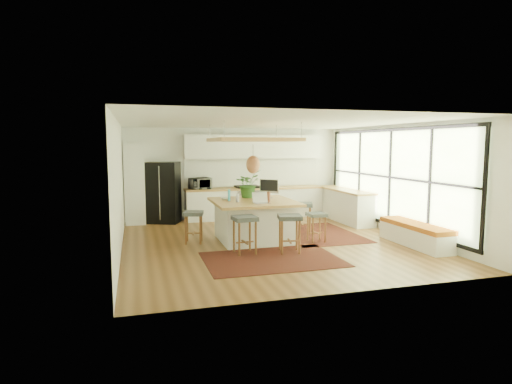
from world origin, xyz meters
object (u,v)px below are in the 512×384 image
object	(u,v)px
laptop	(262,198)
stool_right_front	(316,227)
stool_right_back	(303,219)
stool_left_side	(194,227)
island_plant	(248,187)
fridge	(163,190)
monitor	(269,187)
microwave	(200,182)
island	(254,220)
stool_near_right	(290,236)
stool_near_left	(245,237)

from	to	relation	value
laptop	stool_right_front	bearing A→B (deg)	-4.49
stool_right_back	stool_left_side	bearing A→B (deg)	-174.66
stool_right_front	island_plant	size ratio (longest dim) A/B	1.00
fridge	monitor	distance (m)	3.44
stool_left_side	microwave	bearing A→B (deg)	78.37
stool_right_front	stool_left_side	size ratio (longest dim) A/B	0.94
island	monitor	distance (m)	0.95
stool_near_right	stool_right_front	distance (m)	1.19
island	stool_near_right	bearing A→B (deg)	-72.81
stool_right_front	island_plant	distance (m)	1.93
stool_left_side	laptop	bearing A→B (deg)	-24.48
microwave	island_plant	xyz separation A→B (m)	(0.81, -2.34, 0.07)
stool_near_left	stool_left_side	distance (m)	1.52
stool_left_side	monitor	xyz separation A→B (m)	(1.86, 0.25, 0.83)
fridge	stool_near_right	bearing A→B (deg)	-41.01
stool_near_right	stool_right_back	size ratio (longest dim) A/B	1.01
stool_right_back	microwave	bearing A→B (deg)	130.59
stool_left_side	laptop	world-z (taller)	laptop
stool_near_right	laptop	size ratio (longest dim) A/B	2.12
fridge	stool_left_side	xyz separation A→B (m)	(0.48, -2.75, -0.57)
stool_left_side	laptop	xyz separation A→B (m)	(1.41, -0.64, 0.70)
stool_near_right	stool_right_front	bearing A→B (deg)	38.59
island	laptop	world-z (taller)	laptop
fridge	island	size ratio (longest dim) A/B	0.93
stool_left_side	stool_right_back	bearing A→B (deg)	5.34
stool_near_left	stool_left_side	world-z (taller)	stool_near_left
island	laptop	size ratio (longest dim) A/B	5.02
fridge	stool_right_back	distance (m)	4.12
island	fridge	bearing A→B (deg)	122.74
stool_near_left	stool_left_side	xyz separation A→B (m)	(-0.87, 1.25, 0.00)
stool_right_front	stool_right_back	distance (m)	0.94
fridge	laptop	size ratio (longest dim) A/B	4.68
island	microwave	bearing A→B (deg)	105.23
island	microwave	world-z (taller)	microwave
stool_right_front	stool_left_side	xyz separation A→B (m)	(-2.70, 0.68, 0.00)
stool_left_side	island_plant	bearing A→B (deg)	18.32
stool_near_left	laptop	distance (m)	1.07
stool_left_side	monitor	distance (m)	2.06
stool_near_left	stool_near_right	world-z (taller)	stool_near_right
island	stool_near_left	distance (m)	1.24
stool_near_left	fridge	bearing A→B (deg)	108.56
island	laptop	bearing A→B (deg)	-85.95
island_plant	island	bearing A→B (deg)	-91.61
fridge	stool_right_back	size ratio (longest dim) A/B	2.23
fridge	monitor	size ratio (longest dim) A/B	3.45
fridge	microwave	size ratio (longest dim) A/B	2.94
island	stool_right_back	xyz separation A→B (m)	(1.38, 0.38, -0.11)
stool_near_right	stool_right_front	size ratio (longest dim) A/B	1.17
stool_left_side	island_plant	distance (m)	1.68
monitor	microwave	xyz separation A→B (m)	(-1.29, 2.55, -0.07)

